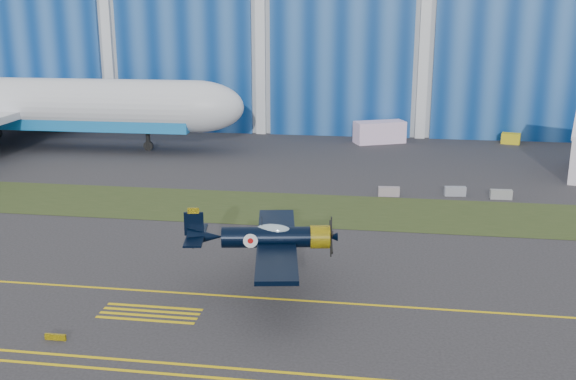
# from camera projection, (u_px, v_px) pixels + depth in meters

# --- Properties ---
(ground) EXTENTS (260.00, 260.00, 0.00)m
(ground) POSITION_uv_depth(u_px,v_px,m) (448.00, 278.00, 45.26)
(ground) COLOR #363437
(ground) RESTS_ON ground
(grass_median) EXTENTS (260.00, 10.00, 0.02)m
(grass_median) POSITION_uv_depth(u_px,v_px,m) (435.00, 215.00, 58.59)
(grass_median) COLOR #475128
(grass_median) RESTS_ON ground
(hangar) EXTENTS (220.00, 45.70, 30.00)m
(hangar) POSITION_uv_depth(u_px,v_px,m) (419.00, 21.00, 109.64)
(hangar) COLOR silver
(hangar) RESTS_ON ground
(taxiway_centreline) EXTENTS (200.00, 0.20, 0.02)m
(taxiway_centreline) POSITION_uv_depth(u_px,v_px,m) (454.00, 310.00, 40.49)
(taxiway_centreline) COLOR yellow
(taxiway_centreline) RESTS_ON ground
(hold_short_ladder) EXTENTS (6.00, 2.40, 0.02)m
(hold_short_ladder) POSITION_uv_depth(u_px,v_px,m) (150.00, 313.00, 40.10)
(hold_short_ladder) COLOR yellow
(hold_short_ladder) RESTS_ON ground
(guard_board_left) EXTENTS (1.20, 0.15, 0.35)m
(guard_board_left) POSITION_uv_depth(u_px,v_px,m) (55.00, 337.00, 36.91)
(guard_board_left) COLOR yellow
(guard_board_left) RESTS_ON ground
(warbird) EXTENTS (12.70, 14.53, 3.84)m
(warbird) POSITION_uv_depth(u_px,v_px,m) (267.00, 237.00, 42.29)
(warbird) COLOR black
(warbird) RESTS_ON ground
(shipping_container) EXTENTS (7.06, 5.03, 2.84)m
(shipping_container) POSITION_uv_depth(u_px,v_px,m) (380.00, 132.00, 88.62)
(shipping_container) COLOR white
(shipping_container) RESTS_ON ground
(tug) EXTENTS (2.63, 1.98, 1.37)m
(tug) POSITION_uv_depth(u_px,v_px,m) (511.00, 138.00, 88.25)
(tug) COLOR yellow
(tug) RESTS_ON ground
(barrier_a) EXTENTS (2.04, 0.74, 0.90)m
(barrier_a) POSITION_uv_depth(u_px,v_px,m) (389.00, 191.00, 64.34)
(barrier_a) COLOR gray
(barrier_a) RESTS_ON ground
(barrier_b) EXTENTS (2.05, 0.81, 0.90)m
(barrier_b) POSITION_uv_depth(u_px,v_px,m) (455.00, 191.00, 64.43)
(barrier_b) COLOR gray
(barrier_b) RESTS_ON ground
(barrier_c) EXTENTS (2.02, 0.67, 0.90)m
(barrier_c) POSITION_uv_depth(u_px,v_px,m) (501.00, 194.00, 63.36)
(barrier_c) COLOR gray
(barrier_c) RESTS_ON ground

